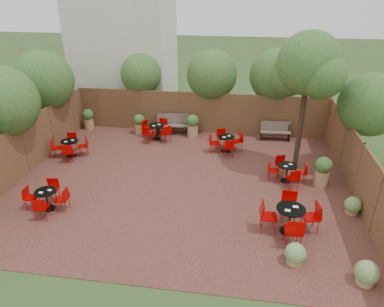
# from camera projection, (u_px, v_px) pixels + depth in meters

# --- Properties ---
(ground) EXTENTS (80.00, 80.00, 0.00)m
(ground) POSITION_uv_depth(u_px,v_px,m) (181.00, 183.00, 13.04)
(ground) COLOR #354F23
(ground) RESTS_ON ground
(courtyard_paving) EXTENTS (12.00, 10.00, 0.02)m
(courtyard_paving) POSITION_uv_depth(u_px,v_px,m) (181.00, 183.00, 13.04)
(courtyard_paving) COLOR #3A1A17
(courtyard_paving) RESTS_ON ground
(fence_back) EXTENTS (12.00, 0.08, 2.00)m
(fence_back) POSITION_uv_depth(u_px,v_px,m) (199.00, 113.00, 17.06)
(fence_back) COLOR brown
(fence_back) RESTS_ON ground
(fence_left) EXTENTS (0.08, 10.00, 2.00)m
(fence_left) POSITION_uv_depth(u_px,v_px,m) (25.00, 148.00, 13.41)
(fence_left) COLOR brown
(fence_left) RESTS_ON ground
(fence_right) EXTENTS (0.08, 10.00, 2.00)m
(fence_right) POSITION_uv_depth(u_px,v_px,m) (358.00, 171.00, 11.80)
(fence_right) COLOR brown
(fence_right) RESTS_ON ground
(neighbour_building) EXTENTS (5.00, 4.00, 8.00)m
(neighbour_building) POSITION_uv_depth(u_px,v_px,m) (124.00, 37.00, 19.03)
(neighbour_building) COLOR beige
(neighbour_building) RESTS_ON ground
(overhang_foliage) EXTENTS (15.67, 10.62, 2.64)m
(overhang_foliage) POSITION_uv_depth(u_px,v_px,m) (145.00, 88.00, 14.60)
(overhang_foliage) COLOR #2D551B
(overhang_foliage) RESTS_ON ground
(courtyard_tree) EXTENTS (2.50, 2.40, 5.24)m
(courtyard_tree) POSITION_uv_depth(u_px,v_px,m) (308.00, 69.00, 12.29)
(courtyard_tree) COLOR black
(courtyard_tree) RESTS_ON courtyard_paving
(park_bench_left) EXTENTS (1.62, 0.70, 0.97)m
(park_bench_left) POSITION_uv_depth(u_px,v_px,m) (173.00, 124.00, 17.10)
(park_bench_left) COLOR brown
(park_bench_left) RESTS_ON courtyard_paving
(park_bench_right) EXTENTS (1.40, 0.53, 0.85)m
(park_bench_right) POSITION_uv_depth(u_px,v_px,m) (275.00, 131.00, 16.47)
(park_bench_right) COLOR brown
(park_bench_right) RESTS_ON courtyard_paving
(bistro_tables) EXTENTS (10.25, 7.70, 0.95)m
(bistro_tables) POSITION_uv_depth(u_px,v_px,m) (184.00, 166.00, 13.29)
(bistro_tables) COLOR black
(bistro_tables) RESTS_ON courtyard_paving
(planters) EXTENTS (11.12, 4.57, 1.10)m
(planters) POSITION_uv_depth(u_px,v_px,m) (185.00, 133.00, 15.82)
(planters) COLOR #9A784D
(planters) RESTS_ON courtyard_paving
(low_shrubs) EXTENTS (2.59, 3.57, 0.63)m
(low_shrubs) POSITION_uv_depth(u_px,v_px,m) (340.00, 244.00, 9.55)
(low_shrubs) COLOR #9A784D
(low_shrubs) RESTS_ON courtyard_paving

